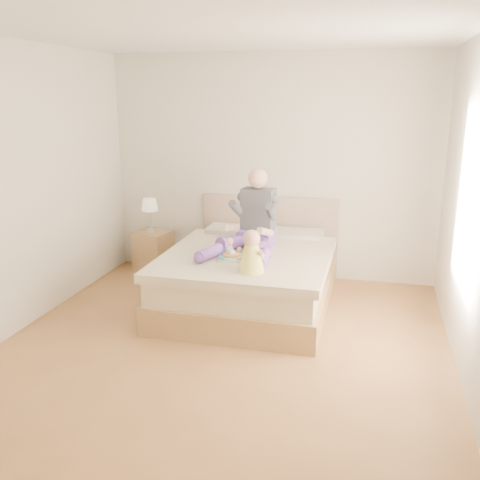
% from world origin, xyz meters
% --- Properties ---
extents(room, '(4.02, 4.22, 2.71)m').
position_xyz_m(room, '(0.08, 0.01, 1.51)').
color(room, brown).
rests_on(room, ground).
extents(bed, '(1.70, 2.18, 1.00)m').
position_xyz_m(bed, '(0.00, 1.08, 0.32)').
color(bed, olive).
rests_on(bed, ground).
extents(nightstand, '(0.50, 0.47, 0.52)m').
position_xyz_m(nightstand, '(-1.48, 1.86, 0.26)').
color(nightstand, olive).
rests_on(nightstand, ground).
extents(lamp, '(0.21, 0.21, 0.43)m').
position_xyz_m(lamp, '(-1.49, 1.83, 0.84)').
color(lamp, silver).
rests_on(lamp, nightstand).
extents(adult, '(0.73, 1.08, 0.87)m').
position_xyz_m(adult, '(0.01, 1.08, 0.86)').
color(adult, '#623A91').
rests_on(adult, bed).
extents(tray, '(0.46, 0.38, 0.12)m').
position_xyz_m(tray, '(-0.03, 0.70, 0.64)').
color(tray, silver).
rests_on(tray, bed).
extents(baby, '(0.26, 0.36, 0.40)m').
position_xyz_m(baby, '(0.18, 0.33, 0.77)').
color(baby, '#F0E64C').
rests_on(baby, bed).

